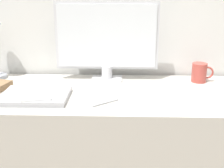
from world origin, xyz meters
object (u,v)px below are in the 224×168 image
(keyboard, at_px, (186,93))
(pen, at_px, (105,103))
(coffee_mug, at_px, (200,73))
(laptop, at_px, (35,96))
(monitor, at_px, (107,40))
(ereader, at_px, (37,93))

(keyboard, bearing_deg, pen, -160.16)
(coffee_mug, bearing_deg, laptop, -161.03)
(pen, bearing_deg, monitor, 91.65)
(ereader, distance_m, pen, 0.32)
(pen, bearing_deg, laptop, 170.18)
(monitor, relative_size, pen, 4.75)
(keyboard, relative_size, ereader, 1.18)
(monitor, height_order, coffee_mug, monitor)
(ereader, height_order, coffee_mug, coffee_mug)
(keyboard, relative_size, pen, 2.26)
(keyboard, relative_size, coffee_mug, 2.23)
(coffee_mug, bearing_deg, keyboard, -118.37)
(ereader, height_order, pen, ereader)
(keyboard, xyz_separation_m, coffee_mug, (0.11, 0.20, 0.04))
(monitor, bearing_deg, laptop, -136.76)
(monitor, relative_size, laptop, 1.78)
(ereader, relative_size, pen, 1.92)
(keyboard, bearing_deg, laptop, -173.52)
(monitor, relative_size, keyboard, 2.10)
(laptop, bearing_deg, monitor, 43.24)
(ereader, xyz_separation_m, pen, (0.32, -0.05, -0.02))
(keyboard, distance_m, pen, 0.41)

